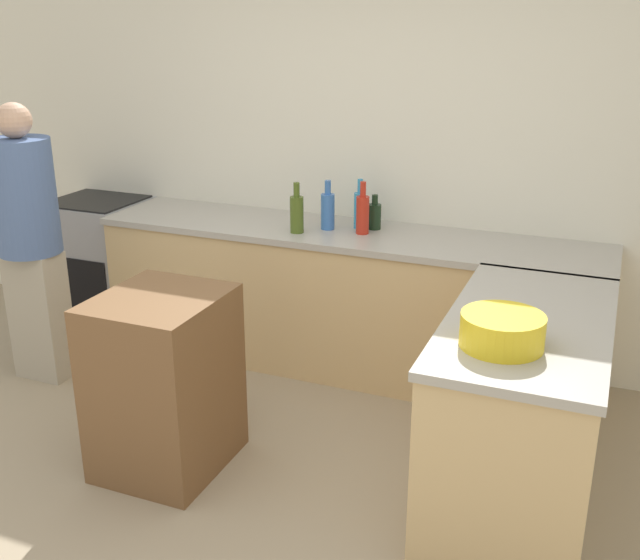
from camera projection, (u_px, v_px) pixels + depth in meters
name	position (u px, v px, depth m)	size (l,w,h in m)	color
ground_plane	(207.00, 523.00, 3.33)	(14.00, 14.00, 0.00)	tan
wall_back	(367.00, 147.00, 4.69)	(8.00, 0.06, 2.70)	silver
counter_back	(345.00, 299.00, 4.69)	(3.13, 0.68, 0.90)	#D6B27A
counter_peninsula	(521.00, 410.00, 3.38)	(0.69, 1.38, 0.90)	#D6B27A
range_oven	(101.00, 262.00, 5.39)	(0.64, 0.60, 0.91)	#99999E
island_table	(165.00, 382.00, 3.64)	(0.56, 0.63, 0.89)	brown
mixing_bowl	(502.00, 331.00, 2.94)	(0.33, 0.33, 0.13)	yellow
olive_oil_bottle	(297.00, 213.00, 4.46)	(0.08, 0.08, 0.30)	#475B1E
dish_soap_bottle	(360.00, 209.00, 4.55)	(0.07, 0.07, 0.30)	#338CBF
water_bottle_blue	(328.00, 210.00, 4.54)	(0.08, 0.08, 0.30)	#386BB7
hot_sauce_bottle	(363.00, 213.00, 4.44)	(0.08, 0.08, 0.31)	red
wine_bottle_dark	(375.00, 215.00, 4.55)	(0.08, 0.08, 0.21)	black
person_by_range	(29.00, 236.00, 4.40)	(0.37, 0.37, 1.68)	#ADA38E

